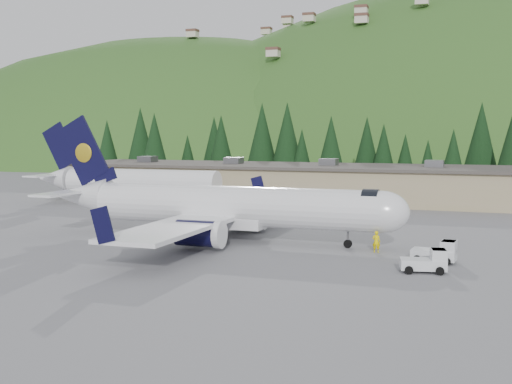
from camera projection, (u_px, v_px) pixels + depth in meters
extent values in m
plane|color=slate|center=(234.00, 241.00, 58.84)|extent=(600.00, 600.00, 0.00)
cylinder|color=white|center=(234.00, 206.00, 58.53)|extent=(26.84, 3.64, 3.60)
ellipsoid|color=white|center=(382.00, 212.00, 54.06)|extent=(4.69, 3.61, 3.60)
cylinder|color=black|center=(371.00, 206.00, 54.34)|extent=(1.35, 2.97, 2.97)
cone|color=white|center=(82.00, 196.00, 63.93)|extent=(5.76, 3.61, 3.60)
cube|color=white|center=(224.00, 222.00, 58.99)|extent=(7.67, 3.08, 0.96)
cube|color=white|center=(215.00, 215.00, 59.26)|extent=(5.32, 32.59, 0.34)
cube|color=black|center=(259.00, 187.00, 74.91)|extent=(1.94, 0.15, 2.75)
cube|color=black|center=(103.00, 225.00, 44.34)|extent=(1.94, 0.15, 2.75)
cylinder|color=black|center=(246.00, 217.00, 64.23)|extent=(4.03, 2.21, 2.20)
cylinder|color=white|center=(263.00, 218.00, 63.62)|extent=(0.58, 2.34, 2.34)
cube|color=white|center=(246.00, 212.00, 64.18)|extent=(2.11, 0.24, 0.86)
cylinder|color=black|center=(199.00, 233.00, 53.80)|extent=(4.03, 2.21, 2.20)
cylinder|color=white|center=(219.00, 235.00, 53.20)|extent=(0.58, 2.34, 2.34)
cube|color=white|center=(199.00, 227.00, 53.75)|extent=(2.11, 0.24, 0.86)
cube|color=black|center=(83.00, 151.00, 63.45)|extent=(5.93, 0.30, 7.03)
ellipsoid|color=gold|center=(86.00, 153.00, 63.59)|extent=(1.90, 0.18, 1.90)
ellipsoid|color=gold|center=(83.00, 153.00, 63.23)|extent=(1.90, 0.18, 1.90)
cube|color=black|center=(105.00, 176.00, 62.85)|extent=(2.64, 0.24, 1.90)
cube|color=white|center=(78.00, 191.00, 64.05)|extent=(2.51, 11.98, 0.21)
cylinder|color=slate|center=(348.00, 238.00, 55.24)|extent=(0.19, 0.19, 1.72)
cylinder|color=black|center=(348.00, 244.00, 55.28)|extent=(0.73, 0.27, 0.73)
cylinder|color=slate|center=(216.00, 225.00, 62.13)|extent=(0.23, 0.23, 1.92)
cylinder|color=black|center=(220.00, 230.00, 62.05)|extent=(1.05, 0.34, 1.05)
cylinder|color=black|center=(213.00, 230.00, 62.30)|extent=(1.05, 0.34, 1.05)
cylinder|color=slate|center=(194.00, 233.00, 57.28)|extent=(0.23, 0.23, 1.92)
cylinder|color=black|center=(198.00, 238.00, 57.19)|extent=(1.05, 0.34, 1.05)
cylinder|color=black|center=(190.00, 238.00, 57.45)|extent=(1.05, 0.34, 1.05)
cylinder|color=white|center=(142.00, 182.00, 86.50)|extent=(22.00, 3.60, 3.60)
cone|color=white|center=(55.00, 179.00, 91.13)|extent=(5.00, 3.60, 3.60)
cube|color=black|center=(60.00, 146.00, 90.37)|extent=(5.82, 0.28, 6.89)
cube|color=white|center=(55.00, 174.00, 91.07)|extent=(2.40, 11.00, 0.20)
cube|color=silver|center=(423.00, 264.00, 45.67)|extent=(3.43, 2.19, 0.74)
cube|color=silver|center=(439.00, 256.00, 45.46)|extent=(1.33, 1.67, 0.95)
cube|color=black|center=(439.00, 250.00, 45.42)|extent=(1.21, 1.54, 0.11)
cylinder|color=black|center=(437.00, 266.00, 46.38)|extent=(0.63, 0.35, 0.59)
cylinder|color=black|center=(440.00, 271.00, 44.71)|extent=(0.63, 0.35, 0.59)
cylinder|color=black|center=(407.00, 265.00, 46.68)|extent=(0.63, 0.35, 0.59)
cylinder|color=black|center=(409.00, 270.00, 45.00)|extent=(0.63, 0.35, 0.59)
cube|color=silver|center=(434.00, 255.00, 49.16)|extent=(3.42, 1.95, 0.76)
cube|color=silver|center=(449.00, 247.00, 48.64)|extent=(1.24, 1.63, 0.98)
cube|color=black|center=(449.00, 242.00, 48.60)|extent=(1.12, 1.51, 0.11)
cylinder|color=black|center=(450.00, 258.00, 49.51)|extent=(0.63, 0.30, 0.61)
cylinder|color=black|center=(446.00, 262.00, 47.94)|extent=(0.63, 0.30, 0.61)
cylinder|color=black|center=(421.00, 255.00, 50.44)|extent=(0.63, 0.30, 0.61)
cylinder|color=black|center=(417.00, 259.00, 48.86)|extent=(0.63, 0.30, 0.61)
cube|color=tan|center=(296.00, 183.00, 95.94)|extent=(70.00, 16.00, 4.80)
cube|color=#47423D|center=(296.00, 166.00, 95.70)|extent=(71.00, 17.00, 0.40)
cube|color=slate|center=(148.00, 159.00, 103.95)|extent=(2.50, 2.50, 1.00)
cube|color=slate|center=(234.00, 161.00, 98.97)|extent=(2.50, 2.50, 1.00)
cube|color=slate|center=(329.00, 162.00, 93.98)|extent=(2.50, 2.50, 1.00)
cube|color=slate|center=(434.00, 164.00, 89.00)|extent=(2.50, 2.50, 1.00)
imported|color=#FEE100|center=(376.00, 242.00, 53.12)|extent=(0.67, 0.44, 1.82)
cone|color=black|center=(84.00, 154.00, 138.85)|extent=(3.86, 3.86, 7.90)
cone|color=black|center=(95.00, 156.00, 134.43)|extent=(3.66, 3.66, 7.48)
cone|color=black|center=(107.00, 146.00, 129.30)|extent=(5.22, 5.22, 10.68)
cone|color=black|center=(140.00, 155.00, 135.30)|extent=(3.87, 3.87, 7.91)
cone|color=black|center=(141.00, 140.00, 126.83)|extent=(6.23, 6.23, 12.74)
cone|color=black|center=(155.00, 144.00, 121.64)|extent=(5.72, 5.72, 11.69)
cone|color=black|center=(188.00, 156.00, 125.31)|extent=(3.98, 3.98, 8.14)
cone|color=black|center=(214.00, 144.00, 129.52)|extent=(5.50, 5.50, 11.25)
cone|color=black|center=(221.00, 145.00, 123.89)|extent=(5.57, 5.57, 11.40)
cone|color=black|center=(257.00, 153.00, 128.24)|extent=(4.30, 4.30, 8.80)
cone|color=black|center=(262.00, 139.00, 118.49)|extent=(6.44, 6.44, 13.18)
cone|color=black|center=(287.00, 139.00, 116.57)|extent=(6.46, 6.46, 13.21)
cone|color=black|center=(302.00, 154.00, 114.69)|extent=(4.43, 4.43, 9.06)
cone|color=black|center=(331.00, 147.00, 111.52)|extent=(5.38, 5.38, 11.01)
cone|color=black|center=(367.00, 146.00, 121.42)|extent=(5.42, 5.42, 11.08)
cone|color=black|center=(383.00, 151.00, 117.92)|extent=(4.85, 4.85, 9.92)
cone|color=black|center=(405.00, 157.00, 116.95)|extent=(4.06, 4.06, 8.30)
cone|color=black|center=(428.00, 162.00, 108.96)|extent=(3.66, 3.66, 7.49)
cone|color=black|center=(453.00, 156.00, 106.38)|extent=(4.42, 4.42, 9.05)
cone|color=black|center=(481.00, 140.00, 111.65)|extent=(6.38, 6.38, 13.04)
ellipsoid|color=#264E1D|center=(180.00, 346.00, 255.26)|extent=(336.00, 240.00, 240.00)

